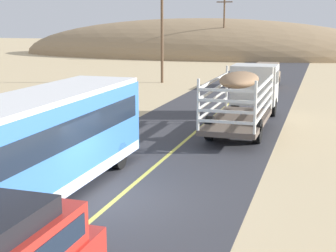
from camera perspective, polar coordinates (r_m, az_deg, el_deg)
The scene contains 9 objects.
ground_plane at distance 15.51m, azimuth -6.08°, elevation -8.50°, with size 240.00×240.00×0.00m, color #CCB284.
road_surface at distance 15.51m, azimuth -6.08°, elevation -8.46°, with size 8.00×120.00×0.02m, color #38383D.
road_centre_line at distance 15.50m, azimuth -6.08°, elevation -8.42°, with size 0.16×117.60×0.00m, color #D8CC4C.
livestock_truck at distance 26.91m, azimuth 9.24°, elevation 4.12°, with size 2.53×9.70×3.02m.
bus at distance 15.93m, azimuth -14.01°, elevation -1.67°, with size 2.54×10.00×3.21m.
car_far at distance 41.64m, azimuth 11.15°, elevation 5.83°, with size 1.90×4.62×1.93m.
power_pole_mid at distance 43.83m, azimuth -0.69°, elevation 10.56°, with size 2.20×0.24×8.01m.
power_pole_far at distance 70.51m, azimuth 6.42°, elevation 11.22°, with size 2.20×0.24×8.43m.
distant_hill at distance 78.97m, azimuth 3.59°, elevation 8.07°, with size 59.64×23.97×11.41m, color #997C5A.
Camera 1 is at (5.88, -13.29, 5.42)m, focal length 53.30 mm.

